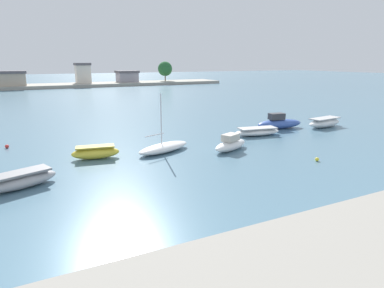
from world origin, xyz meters
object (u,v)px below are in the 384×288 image
at_px(moored_boat_3, 96,153).
at_px(mooring_buoy_1, 317,159).
at_px(moored_boat_5, 231,144).
at_px(moored_boat_8, 324,123).
at_px(mooring_buoy_0, 7,146).
at_px(moored_boat_2, 20,180).
at_px(moored_boat_6, 257,132).
at_px(moored_boat_4, 164,147).
at_px(moored_boat_7, 279,123).

xyz_separation_m(moored_boat_3, mooring_buoy_1, (15.01, -8.12, -0.34)).
bearing_deg(mooring_buoy_1, moored_boat_5, 126.88).
distance_m(moored_boat_3, moored_boat_8, 26.02).
bearing_deg(moored_boat_8, mooring_buoy_0, 163.53).
bearing_deg(moored_boat_2, mooring_buoy_1, -31.37).
xyz_separation_m(moored_boat_2, moored_boat_6, (21.54, 5.34, -0.09)).
height_order(mooring_buoy_0, mooring_buoy_1, mooring_buoy_0).
relative_size(moored_boat_6, mooring_buoy_0, 15.49).
xyz_separation_m(moored_boat_4, mooring_buoy_1, (9.53, -7.59, -0.24)).
xyz_separation_m(moored_boat_5, mooring_buoy_1, (4.20, -5.60, -0.39)).
height_order(moored_boat_5, mooring_buoy_1, moored_boat_5).
bearing_deg(moored_boat_8, mooring_buoy_1, -146.61).
bearing_deg(mooring_buoy_1, moored_boat_3, 151.58).
bearing_deg(moored_boat_4, moored_boat_6, -12.20).
bearing_deg(mooring_buoy_0, moored_boat_8, -9.49).
xyz_separation_m(moored_boat_5, moored_boat_7, (9.96, 5.40, 0.09)).
height_order(moored_boat_2, moored_boat_6, moored_boat_2).
distance_m(moored_boat_5, moored_boat_6, 6.63).
bearing_deg(moored_boat_6, moored_boat_2, -156.93).
xyz_separation_m(moored_boat_8, mooring_buoy_0, (-32.41, 5.42, -0.36)).
bearing_deg(moored_boat_7, moored_boat_8, -9.97).
bearing_deg(moored_boat_6, moored_boat_7, 31.27).
bearing_deg(mooring_buoy_0, moored_boat_7, -7.85).
distance_m(moored_boat_2, moored_boat_5, 16.07).
distance_m(moored_boat_6, mooring_buoy_0, 23.45).
bearing_deg(mooring_buoy_0, moored_boat_3, -45.94).
distance_m(moored_boat_6, moored_boat_7, 4.76).
relative_size(moored_boat_4, moored_boat_7, 0.96).
distance_m(moored_boat_3, moored_boat_4, 5.51).
relative_size(moored_boat_8, mooring_buoy_1, 17.58).
xyz_separation_m(moored_boat_2, moored_boat_5, (15.98, 1.73, 0.05)).
distance_m(moored_boat_3, mooring_buoy_0, 9.23).
height_order(moored_boat_2, mooring_buoy_0, moored_boat_2).
xyz_separation_m(moored_boat_4, moored_boat_5, (5.33, -1.98, 0.15)).
distance_m(moored_boat_2, moored_boat_7, 26.90).
distance_m(moored_boat_6, mooring_buoy_1, 9.32).
bearing_deg(moored_boat_6, moored_boat_8, 9.84).
bearing_deg(moored_boat_4, moored_boat_8, -15.85).
bearing_deg(moored_boat_4, mooring_buoy_0, 128.20).
bearing_deg(mooring_buoy_1, moored_boat_6, 81.65).
bearing_deg(moored_boat_2, moored_boat_5, -14.33).
bearing_deg(moored_boat_3, moored_boat_6, 13.28).
relative_size(moored_boat_4, moored_boat_5, 1.27).
distance_m(moored_boat_3, mooring_buoy_1, 17.07).
xyz_separation_m(moored_boat_2, moored_boat_7, (25.94, 7.13, 0.14)).
bearing_deg(moored_boat_6, moored_boat_4, -162.34).
xyz_separation_m(moored_boat_5, moored_boat_6, (5.56, 3.61, -0.14)).
distance_m(moored_boat_2, moored_boat_4, 11.28).
distance_m(moored_boat_6, moored_boat_8, 9.63).
distance_m(moored_boat_7, mooring_buoy_0, 27.44).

